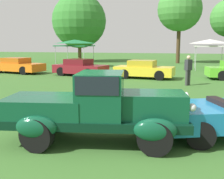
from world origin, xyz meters
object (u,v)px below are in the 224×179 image
canopy_tent_left_field (75,42)px  canopy_tent_center_field (210,42)px  show_car_yellow (144,70)px  feature_pickup_truck (98,107)px  spectator_between_cars (188,69)px  show_car_burgundy (80,68)px  show_car_orange (17,66)px

canopy_tent_left_field → canopy_tent_center_field: bearing=1.6°
show_car_yellow → canopy_tent_left_field: 10.95m
feature_pickup_truck → show_car_yellow: size_ratio=1.11×
feature_pickup_truck → show_car_yellow: bearing=93.0°
canopy_tent_left_field → canopy_tent_center_field: (12.73, 0.35, -0.00)m
spectator_between_cars → canopy_tent_center_field: (1.95, 10.27, 1.51)m
canopy_tent_left_field → feature_pickup_truck: bearing=-66.8°
spectator_between_cars → canopy_tent_center_field: 10.57m
canopy_tent_center_field → feature_pickup_truck: bearing=-101.6°
show_car_burgundy → spectator_between_cars: bearing=-21.2°
show_car_burgundy → canopy_tent_center_field: (9.58, 7.32, 1.82)m
show_car_orange → canopy_tent_center_field: 16.66m
spectator_between_cars → canopy_tent_left_field: (-10.78, 9.93, 1.51)m
show_car_yellow → spectator_between_cars: (2.87, -2.58, 0.31)m
show_car_orange → canopy_tent_left_field: 7.17m
show_car_yellow → canopy_tent_center_field: bearing=57.9°
feature_pickup_truck → spectator_between_cars: bearing=77.5°
show_car_yellow → canopy_tent_left_field: size_ratio=1.27×
show_car_burgundy → spectator_between_cars: (7.63, -2.96, 0.31)m
show_car_yellow → show_car_burgundy: bearing=175.5°
feature_pickup_truck → canopy_tent_center_field: (4.17, 20.29, 1.56)m
feature_pickup_truck → spectator_between_cars: feature_pickup_truck is taller
show_car_burgundy → canopy_tent_center_field: 12.19m
show_car_orange → show_car_yellow: size_ratio=1.12×
feature_pickup_truck → show_car_yellow: feature_pickup_truck is taller
show_car_yellow → canopy_tent_left_field: bearing=137.1°
spectator_between_cars → show_car_burgundy: bearing=158.8°
show_car_orange → show_car_burgundy: 5.50m
show_car_orange → show_car_yellow: (10.25, -0.82, -0.00)m
show_car_orange → show_car_yellow: 10.28m
canopy_tent_left_field → show_car_orange: bearing=-109.7°
show_car_burgundy → canopy_tent_left_field: 7.86m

